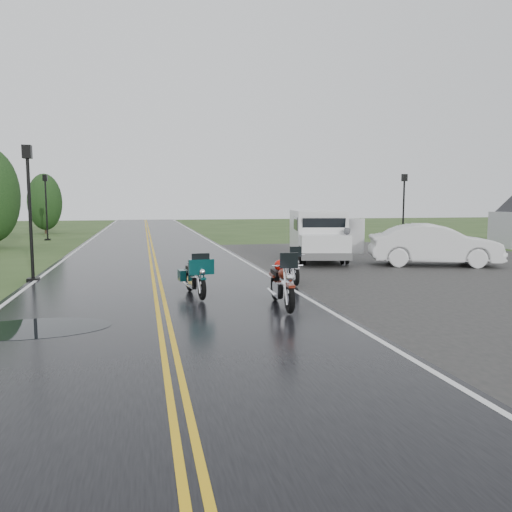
{
  "coord_description": "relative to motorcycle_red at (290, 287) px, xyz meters",
  "views": [
    {
      "loc": [
        -0.39,
        -12.04,
        2.58
      ],
      "look_at": [
        2.8,
        2.0,
        1.0
      ],
      "focal_mm": 35.0,
      "sensor_mm": 36.0,
      "label": 1
    }
  ],
  "objects": [
    {
      "name": "ground",
      "position": [
        -2.79,
        1.47,
        -0.68
      ],
      "size": [
        120.0,
        120.0,
        0.0
      ],
      "primitive_type": "plane",
      "color": "#2D471E",
      "rests_on": "ground"
    },
    {
      "name": "road",
      "position": [
        -2.79,
        11.47,
        -0.66
      ],
      "size": [
        8.0,
        100.0,
        0.04
      ],
      "primitive_type": "cube",
      "color": "black",
      "rests_on": "ground"
    },
    {
      "name": "parking_pad",
      "position": [
        8.21,
        6.47,
        -0.66
      ],
      "size": [
        14.0,
        24.0,
        0.03
      ],
      "primitive_type": "cube",
      "color": "black",
      "rests_on": "ground"
    },
    {
      "name": "motorcycle_red",
      "position": [
        0.0,
        0.0,
        0.0
      ],
      "size": [
        0.99,
        2.34,
        1.35
      ],
      "primitive_type": null,
      "rotation": [
        0.0,
        0.0,
        -0.07
      ],
      "color": "#531409",
      "rests_on": "ground"
    },
    {
      "name": "motorcycle_teal",
      "position": [
        -1.74,
        1.99,
        -0.07
      ],
      "size": [
        0.98,
        2.12,
        1.21
      ],
      "primitive_type": null,
      "rotation": [
        0.0,
        0.0,
        0.12
      ],
      "color": "#043032",
      "rests_on": "ground"
    },
    {
      "name": "motorcycle_silver",
      "position": [
        1.26,
        3.54,
        -0.1
      ],
      "size": [
        0.9,
        2.02,
        1.16
      ],
      "primitive_type": null,
      "rotation": [
        0.0,
        0.0,
        -0.1
      ],
      "color": "#A3A5AA",
      "rests_on": "ground"
    },
    {
      "name": "van_white",
      "position": [
        3.07,
        8.52,
        0.44
      ],
      "size": [
        3.27,
        6.0,
        2.23
      ],
      "primitive_type": null,
      "rotation": [
        0.0,
        0.0,
        -0.21
      ],
      "color": "white",
      "rests_on": "ground"
    },
    {
      "name": "person_at_van",
      "position": [
        4.69,
        7.91,
        0.08
      ],
      "size": [
        0.66,
        0.63,
        1.52
      ],
      "primitive_type": "imported",
      "rotation": [
        0.0,
        0.0,
        3.83
      ],
      "color": "#4D4E52",
      "rests_on": "ground"
    },
    {
      "name": "sedan_white",
      "position": [
        8.18,
        7.22,
        0.15
      ],
      "size": [
        5.32,
        3.29,
        1.65
      ],
      "primitive_type": "imported",
      "rotation": [
        0.0,
        0.0,
        1.24
      ],
      "color": "silver",
      "rests_on": "ground"
    },
    {
      "name": "lamp_post_near_left",
      "position": [
        -6.7,
        6.66,
        1.53
      ],
      "size": [
        0.38,
        0.38,
        4.4
      ],
      "primitive_type": null,
      "color": "black",
      "rests_on": "ground"
    },
    {
      "name": "lamp_post_far_left",
      "position": [
        -9.39,
        24.86,
        1.52
      ],
      "size": [
        0.38,
        0.38,
        4.39
      ],
      "primitive_type": null,
      "color": "black",
      "rests_on": "ground"
    },
    {
      "name": "lamp_post_far_right",
      "position": [
        11.06,
        14.87,
        1.39
      ],
      "size": [
        0.35,
        0.35,
        4.14
      ],
      "primitive_type": null,
      "color": "black",
      "rests_on": "ground"
    },
    {
      "name": "tree_left_far",
      "position": [
        -10.81,
        32.38,
        1.38
      ],
      "size": [
        2.67,
        2.67,
        4.11
      ],
      "primitive_type": null,
      "color": "#1E3D19",
      "rests_on": "ground"
    }
  ]
}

